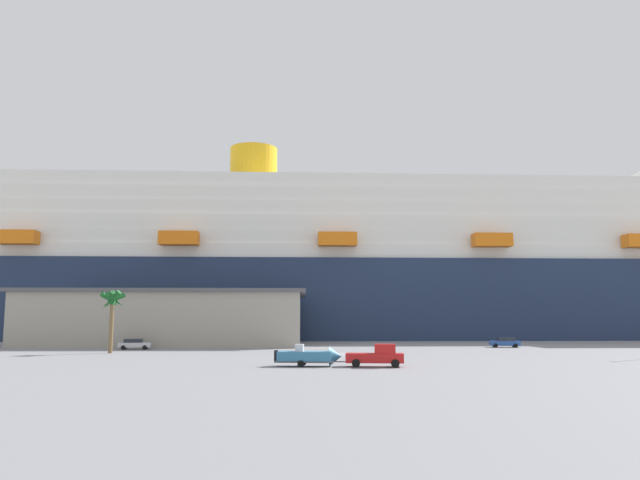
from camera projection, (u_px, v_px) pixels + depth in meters
name	position (u px, v px, depth m)	size (l,w,h in m)	color
ground_plane	(338.00, 344.00, 110.46)	(600.00, 600.00, 0.00)	gray
cruise_ship	(408.00, 272.00, 142.60)	(276.17, 47.21, 52.39)	#1E2D4C
terminal_building	(171.00, 318.00, 108.13)	(49.16, 29.41, 9.44)	gray
pickup_truck	(377.00, 356.00, 59.28)	(5.72, 2.58, 2.20)	red
small_boat_on_trailer	(312.00, 356.00, 59.81)	(7.42, 2.51, 2.15)	#595960
palm_tree	(112.00, 304.00, 83.02)	(3.48, 3.50, 8.50)	brown
parked_car_silver_sedan	(135.00, 344.00, 92.02)	(4.97, 2.68, 1.58)	silver
parked_car_black_coupe	(206.00, 341.00, 102.98)	(5.02, 2.67, 1.58)	black
parked_car_blue_suv	(505.00, 342.00, 98.59)	(4.90, 2.40, 1.58)	#264C99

